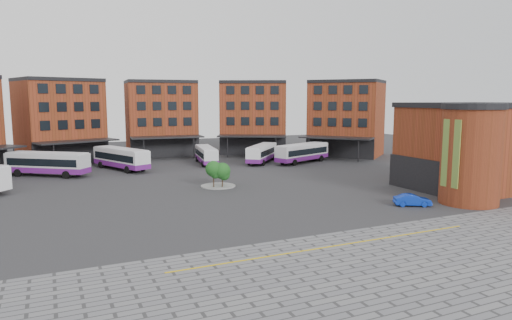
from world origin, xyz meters
name	(u,v)px	position (x,y,z in m)	size (l,w,h in m)	color
ground	(240,209)	(0.00, 0.00, 0.00)	(160.00, 160.00, 0.00)	#28282B
paving_zone	(411,285)	(2.00, -22.00, 0.01)	(50.00, 22.00, 0.02)	slate
yellow_line	(335,246)	(2.00, -14.00, 0.03)	(26.00, 0.15, 0.02)	gold
main_building	(128,121)	(-4.77, 38.25, 7.23)	(94.14, 42.48, 14.60)	maroon
east_building	(470,147)	(28.70, -3.06, 5.29)	(17.40, 15.40, 10.60)	maroon
tree_island	(219,172)	(1.99, 11.49, 1.94)	(4.40, 4.40, 3.40)	gray
bus_b	(47,163)	(-17.65, 29.50, 1.86)	(11.43, 9.59, 3.44)	silver
bus_c	(121,158)	(-7.15, 31.32, 1.83)	(7.28, 12.13, 3.39)	silver
bus_d	(206,155)	(7.02, 31.86, 1.58)	(3.98, 10.58, 2.91)	silver
bus_e	(262,153)	(16.36, 29.40, 1.68)	(9.12, 9.94, 3.09)	white
bus_f	(302,153)	(22.66, 26.29, 1.78)	(11.83, 6.77, 3.29)	silver
blue_car	(412,200)	(16.78, -6.39, 0.62)	(1.31, 3.75, 1.24)	#0D30B3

